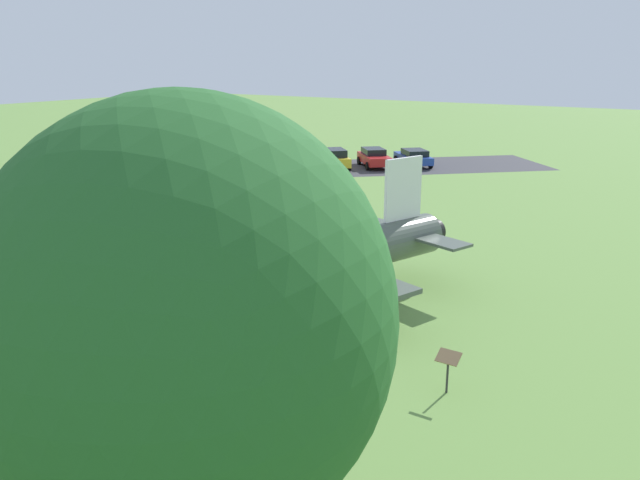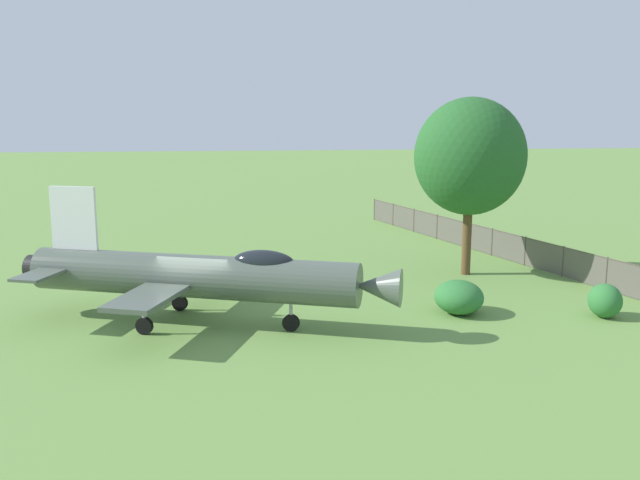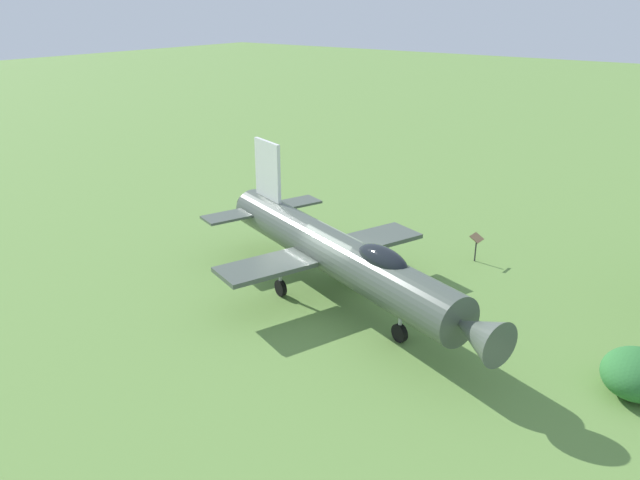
% 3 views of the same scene
% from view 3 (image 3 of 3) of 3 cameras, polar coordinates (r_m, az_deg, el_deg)
% --- Properties ---
extents(ground_plane, '(200.00, 200.00, 0.00)m').
position_cam_3_polar(ground_plane, '(22.03, 1.24, -5.40)').
color(ground_plane, '#668E42').
extents(display_jet, '(8.14, 13.58, 4.87)m').
position_cam_3_polar(display_jet, '(20.99, 1.87, -1.37)').
color(display_jet, '#4C564C').
rests_on(display_jet, ground_plane).
extents(shrub_by_tree, '(2.05, 1.84, 1.27)m').
position_cam_3_polar(shrub_by_tree, '(18.79, 27.48, -11.03)').
color(shrub_by_tree, '#2D7033').
rests_on(shrub_by_tree, ground_plane).
extents(info_plaque, '(0.61, 0.41, 1.14)m').
position_cam_3_polar(info_plaque, '(25.49, 14.40, -0.14)').
color(info_plaque, '#333333').
rests_on(info_plaque, ground_plane).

